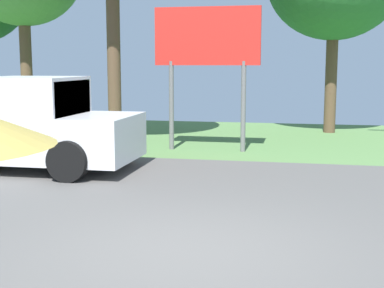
{
  "coord_description": "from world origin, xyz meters",
  "views": [
    {
      "loc": [
        1.33,
        -6.01,
        2.15
      ],
      "look_at": [
        -0.13,
        1.0,
        1.1
      ],
      "focal_mm": 51.56,
      "sensor_mm": 36.0,
      "label": 1
    }
  ],
  "objects": [
    {
      "name": "ground_plane",
      "position": [
        0.0,
        2.95,
        -0.05
      ],
      "size": [
        40.0,
        22.0,
        0.2
      ],
      "color": "#565451"
    },
    {
      "name": "pickup_truck",
      "position": [
        -4.58,
        4.22,
        0.87
      ],
      "size": [
        5.2,
        2.28,
        1.88
      ],
      "rotation": [
        0.0,
        0.0,
        0.1
      ],
      "color": "silver",
      "rests_on": "ground_plane"
    },
    {
      "name": "roadside_billboard",
      "position": [
        -1.07,
        7.34,
        2.55
      ],
      "size": [
        2.6,
        0.12,
        3.5
      ],
      "color": "slate",
      "rests_on": "ground_plane"
    }
  ]
}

